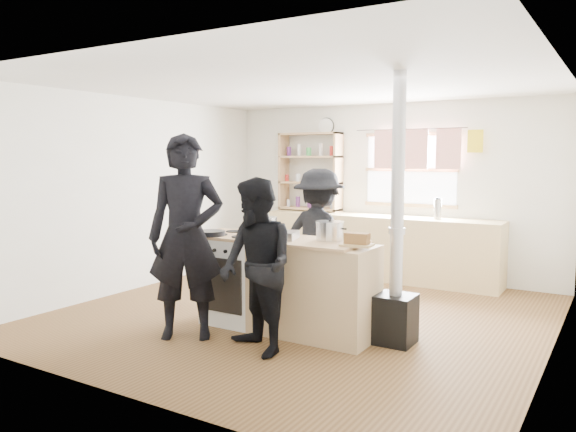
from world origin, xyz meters
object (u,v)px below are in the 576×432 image
object	(u,v)px
roast_tray	(281,235)
person_near_left	(186,237)
stockpot_stove	(265,225)
flue_heater	(396,274)
person_far	(319,238)
stockpot_counter	(330,231)
bread_board	(357,240)
thermos	(438,209)
cooking_island	(287,285)
person_near_right	(257,266)
skillet_greens	(211,233)

from	to	relation	value
roast_tray	person_near_left	distance (m)	0.92
roast_tray	stockpot_stove	xyz separation A→B (m)	(-0.33, 0.23, 0.05)
flue_heater	person_far	size ratio (longest dim) A/B	1.56
stockpot_counter	bread_board	world-z (taller)	stockpot_counter
roast_tray	stockpot_stove	size ratio (longest dim) A/B	1.50
person_far	thermos	bearing A→B (deg)	-110.36
thermos	roast_tray	xyz separation A→B (m)	(-0.72, -2.82, -0.06)
thermos	cooking_island	bearing A→B (deg)	-103.89
stockpot_counter	thermos	bearing A→B (deg)	84.12
stockpot_stove	person_far	xyz separation A→B (m)	(0.22, 0.78, -0.22)
bread_board	person_near_right	world-z (taller)	person_near_right
stockpot_counter	person_near_left	distance (m)	1.38
roast_tray	bread_board	xyz separation A→B (m)	(0.82, -0.01, 0.01)
stockpot_counter	flue_heater	xyz separation A→B (m)	(0.66, 0.06, -0.36)
stockpot_counter	cooking_island	bearing A→B (deg)	-162.56
thermos	skillet_greens	size ratio (longest dim) A/B	0.68
stockpot_stove	person_near_left	bearing A→B (deg)	-111.55
stockpot_counter	person_far	xyz separation A→B (m)	(-0.56, 0.83, -0.22)
bread_board	person_near_right	bearing A→B (deg)	-136.35
skillet_greens	person_far	world-z (taller)	person_far
stockpot_counter	flue_heater	distance (m)	0.75
thermos	cooking_island	distance (m)	2.91
flue_heater	thermos	bearing A→B (deg)	98.49
person_near_left	person_near_right	xyz separation A→B (m)	(0.83, -0.02, -0.20)
person_near_right	person_far	distance (m)	1.68
stockpot_stove	stockpot_counter	xyz separation A→B (m)	(0.78, -0.05, 0.00)
person_near_left	person_near_right	size ratio (longest dim) A/B	1.25
skillet_greens	bread_board	xyz separation A→B (m)	(1.56, 0.16, 0.02)
stockpot_stove	flue_heater	bearing A→B (deg)	0.39
thermos	stockpot_stove	xyz separation A→B (m)	(-1.06, -2.59, -0.02)
skillet_greens	person_far	bearing A→B (deg)	62.18
roast_tray	stockpot_counter	bearing A→B (deg)	21.75
skillet_greens	person_far	size ratio (longest dim) A/B	0.25
bread_board	person_far	xyz separation A→B (m)	(-0.94, 1.02, -0.18)
roast_tray	flue_heater	world-z (taller)	flue_heater
flue_heater	person_near_left	size ratio (longest dim) A/B	1.28
bread_board	person_near_left	world-z (taller)	person_near_left
stockpot_counter	person_near_left	bearing A→B (deg)	-144.18
thermos	roast_tray	world-z (taller)	thermos
person_far	flue_heater	bearing A→B (deg)	152.05
skillet_greens	person_near_right	distance (m)	1.03
thermos	person_near_left	size ratio (longest dim) A/B	0.14
skillet_greens	person_near_right	size ratio (longest dim) A/B	0.26
thermos	roast_tray	bearing A→B (deg)	-104.38
person_near_right	stockpot_counter	bearing A→B (deg)	97.34
bread_board	stockpot_counter	bearing A→B (deg)	152.63
roast_tray	stockpot_stove	bearing A→B (deg)	145.61
roast_tray	bread_board	bearing A→B (deg)	-0.87
cooking_island	person_far	size ratio (longest dim) A/B	1.23
cooking_island	person_near_left	distance (m)	1.11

